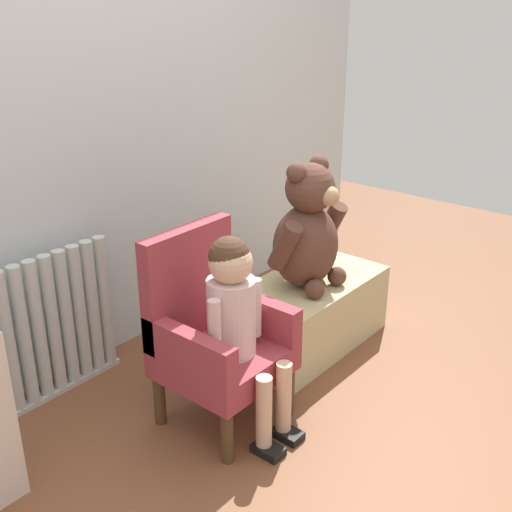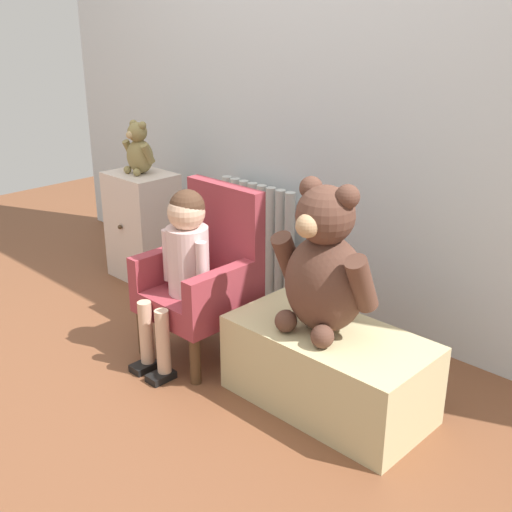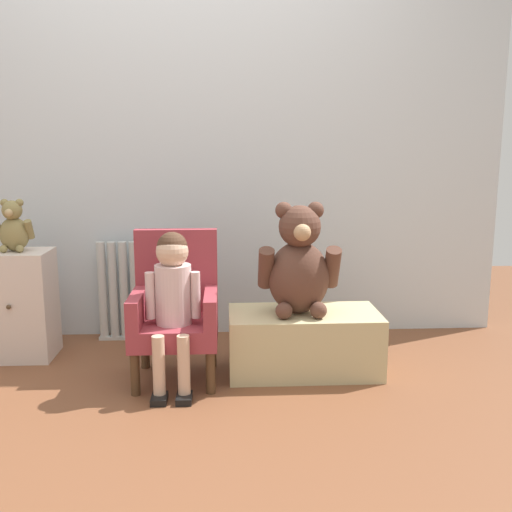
# 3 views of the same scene
# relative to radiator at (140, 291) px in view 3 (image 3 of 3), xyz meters

# --- Properties ---
(ground_plane) EXTENTS (6.00, 6.00, 0.00)m
(ground_plane) POSITION_rel_radiator_xyz_m (0.25, -1.03, -0.29)
(ground_plane) COLOR brown
(back_wall) EXTENTS (3.80, 0.05, 2.40)m
(back_wall) POSITION_rel_radiator_xyz_m (0.25, 0.13, 0.91)
(back_wall) COLOR silver
(back_wall) RESTS_ON ground_plane
(radiator) EXTENTS (0.50, 0.05, 0.58)m
(radiator) POSITION_rel_radiator_xyz_m (0.00, 0.00, 0.00)
(radiator) COLOR silver
(radiator) RESTS_ON ground_plane
(small_dresser) EXTENTS (0.35, 0.30, 0.58)m
(small_dresser) POSITION_rel_radiator_xyz_m (-0.60, -0.26, 0.00)
(small_dresser) COLOR beige
(small_dresser) RESTS_ON ground_plane
(child_armchair) EXTENTS (0.41, 0.40, 0.72)m
(child_armchair) POSITION_rel_radiator_xyz_m (0.26, -0.57, 0.05)
(child_armchair) COLOR #95333D
(child_armchair) RESTS_ON ground_plane
(child_figure) EXTENTS (0.25, 0.35, 0.73)m
(child_figure) POSITION_rel_radiator_xyz_m (0.26, -0.69, 0.19)
(child_figure) COLOR beige
(child_figure) RESTS_ON ground_plane
(low_bench) EXTENTS (0.75, 0.39, 0.31)m
(low_bench) POSITION_rel_radiator_xyz_m (0.89, -0.54, -0.14)
(low_bench) COLOR #C3B482
(low_bench) RESTS_ON ground_plane
(large_teddy_bear) EXTENTS (0.40, 0.28, 0.55)m
(large_teddy_bear) POSITION_rel_radiator_xyz_m (0.86, -0.55, 0.26)
(large_teddy_bear) COLOR brown
(large_teddy_bear) RESTS_ON low_bench
(small_teddy_bear) EXTENTS (0.20, 0.14, 0.27)m
(small_teddy_bear) POSITION_rel_radiator_xyz_m (-0.60, -0.26, 0.41)
(small_teddy_bear) COLOR olive
(small_teddy_bear) RESTS_ON small_dresser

